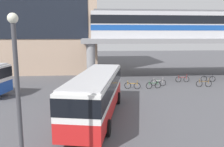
{
  "coord_description": "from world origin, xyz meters",
  "views": [
    {
      "loc": [
        0.42,
        -14.45,
        5.97
      ],
      "look_at": [
        2.36,
        7.76,
        2.2
      ],
      "focal_mm": 37.07,
      "sensor_mm": 36.0,
      "label": 1
    }
  ],
  "objects_px": {
    "bicycle_orange": "(132,86)",
    "bicycle_silver": "(158,83)",
    "bus_main": "(97,91)",
    "train": "(165,24)",
    "bicycle_black": "(208,79)",
    "bicycle_red": "(182,79)",
    "station_building": "(19,11)",
    "bicycle_brown": "(204,84)",
    "bicycle_green": "(153,85)"
  },
  "relations": [
    {
      "from": "bus_main",
      "to": "bicycle_silver",
      "type": "relative_size",
      "value": 6.38
    },
    {
      "from": "bicycle_green",
      "to": "bicycle_brown",
      "type": "bearing_deg",
      "value": 3.26
    },
    {
      "from": "bicycle_orange",
      "to": "bicycle_brown",
      "type": "relative_size",
      "value": 0.98
    },
    {
      "from": "bicycle_brown",
      "to": "bicycle_silver",
      "type": "xyz_separation_m",
      "value": [
        -5.1,
        1.0,
        0.0
      ]
    },
    {
      "from": "bicycle_red",
      "to": "bicycle_silver",
      "type": "height_order",
      "value": "same"
    },
    {
      "from": "bicycle_black",
      "to": "bicycle_silver",
      "type": "xyz_separation_m",
      "value": [
        -7.07,
        -1.8,
        0.0
      ]
    },
    {
      "from": "bicycle_green",
      "to": "bicycle_silver",
      "type": "xyz_separation_m",
      "value": [
        0.94,
        1.34,
        0.0
      ]
    },
    {
      "from": "bicycle_orange",
      "to": "bicycle_black",
      "type": "bearing_deg",
      "value": 16.86
    },
    {
      "from": "bicycle_silver",
      "to": "station_building",
      "type": "bearing_deg",
      "value": 142.34
    },
    {
      "from": "bicycle_green",
      "to": "bicycle_silver",
      "type": "bearing_deg",
      "value": 55.07
    },
    {
      "from": "bicycle_black",
      "to": "bicycle_silver",
      "type": "relative_size",
      "value": 0.99
    },
    {
      "from": "bicycle_red",
      "to": "bicycle_green",
      "type": "bearing_deg",
      "value": -145.52
    },
    {
      "from": "bicycle_orange",
      "to": "bicycle_red",
      "type": "distance_m",
      "value": 7.69
    },
    {
      "from": "bicycle_orange",
      "to": "bicycle_silver",
      "type": "bearing_deg",
      "value": 22.09
    },
    {
      "from": "bicycle_black",
      "to": "bicycle_brown",
      "type": "relative_size",
      "value": 0.99
    },
    {
      "from": "bicycle_red",
      "to": "bicycle_brown",
      "type": "xyz_separation_m",
      "value": [
        1.43,
        -2.82,
        0.0
      ]
    },
    {
      "from": "bicycle_black",
      "to": "bicycle_red",
      "type": "height_order",
      "value": "same"
    },
    {
      "from": "station_building",
      "to": "bicycle_orange",
      "type": "xyz_separation_m",
      "value": [
        16.7,
        -16.8,
        -9.52
      ]
    },
    {
      "from": "bicycle_brown",
      "to": "bicycle_black",
      "type": "bearing_deg",
      "value": 54.92
    },
    {
      "from": "station_building",
      "to": "train",
      "type": "distance_m",
      "value": 24.49
    },
    {
      "from": "bicycle_brown",
      "to": "bicycle_silver",
      "type": "relative_size",
      "value": 1.0
    },
    {
      "from": "station_building",
      "to": "bicycle_brown",
      "type": "height_order",
      "value": "station_building"
    },
    {
      "from": "bus_main",
      "to": "bicycle_orange",
      "type": "xyz_separation_m",
      "value": [
        4.14,
        8.55,
        -1.63
      ]
    },
    {
      "from": "bicycle_black",
      "to": "bicycle_red",
      "type": "xyz_separation_m",
      "value": [
        -3.39,
        0.03,
        0.0
      ]
    },
    {
      "from": "bicycle_green",
      "to": "bicycle_black",
      "type": "bearing_deg",
      "value": 21.42
    },
    {
      "from": "station_building",
      "to": "bicycle_orange",
      "type": "bearing_deg",
      "value": -45.17
    },
    {
      "from": "train",
      "to": "bicycle_orange",
      "type": "xyz_separation_m",
      "value": [
        -5.76,
        -7.38,
        -7.03
      ]
    },
    {
      "from": "bus_main",
      "to": "bicycle_red",
      "type": "xyz_separation_m",
      "value": [
        11.14,
        11.73,
        -1.63
      ]
    },
    {
      "from": "station_building",
      "to": "bus_main",
      "type": "height_order",
      "value": "station_building"
    },
    {
      "from": "bicycle_orange",
      "to": "bicycle_silver",
      "type": "xyz_separation_m",
      "value": [
        3.33,
        1.35,
        0.0
      ]
    },
    {
      "from": "bicycle_orange",
      "to": "bus_main",
      "type": "bearing_deg",
      "value": -115.85
    },
    {
      "from": "train",
      "to": "bicycle_silver",
      "type": "relative_size",
      "value": 11.63
    },
    {
      "from": "station_building",
      "to": "bicycle_green",
      "type": "relative_size",
      "value": 14.68
    },
    {
      "from": "bicycle_green",
      "to": "bicycle_brown",
      "type": "distance_m",
      "value": 6.05
    },
    {
      "from": "bicycle_brown",
      "to": "station_building",
      "type": "bearing_deg",
      "value": 146.79
    },
    {
      "from": "train",
      "to": "bus_main",
      "type": "relative_size",
      "value": 1.82
    },
    {
      "from": "station_building",
      "to": "bicycle_orange",
      "type": "height_order",
      "value": "station_building"
    },
    {
      "from": "train",
      "to": "bicycle_black",
      "type": "bearing_deg",
      "value": -42.43
    },
    {
      "from": "train",
      "to": "bicycle_green",
      "type": "height_order",
      "value": "train"
    },
    {
      "from": "bicycle_black",
      "to": "bicycle_brown",
      "type": "bearing_deg",
      "value": -125.08
    },
    {
      "from": "bicycle_green",
      "to": "bicycle_black",
      "type": "distance_m",
      "value": 8.6
    },
    {
      "from": "station_building",
      "to": "bicycle_black",
      "type": "xyz_separation_m",
      "value": [
        27.09,
        -13.65,
        -9.52
      ]
    },
    {
      "from": "bus_main",
      "to": "bicycle_orange",
      "type": "relative_size",
      "value": 6.51
    },
    {
      "from": "station_building",
      "to": "bicycle_brown",
      "type": "bearing_deg",
      "value": -33.21
    },
    {
      "from": "station_building",
      "to": "bicycle_black",
      "type": "distance_m",
      "value": 31.79
    },
    {
      "from": "train",
      "to": "bicycle_orange",
      "type": "bearing_deg",
      "value": -128.0
    },
    {
      "from": "bicycle_orange",
      "to": "bicycle_black",
      "type": "height_order",
      "value": "same"
    },
    {
      "from": "bicycle_brown",
      "to": "bicycle_silver",
      "type": "bearing_deg",
      "value": 168.96
    },
    {
      "from": "bicycle_black",
      "to": "bus_main",
      "type": "bearing_deg",
      "value": -141.16
    },
    {
      "from": "bus_main",
      "to": "bicycle_brown",
      "type": "relative_size",
      "value": 6.36
    }
  ]
}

